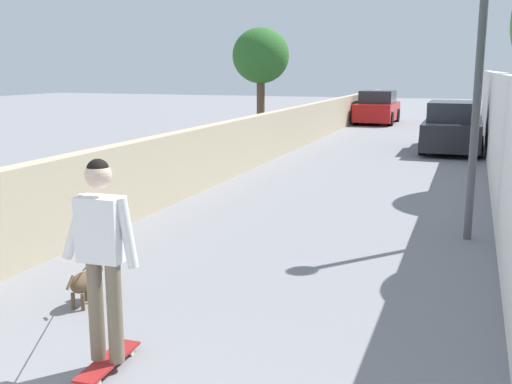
% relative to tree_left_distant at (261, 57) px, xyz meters
% --- Properties ---
extents(ground_plane, '(80.00, 80.00, 0.00)m').
position_rel_tree_left_distant_xyz_m(ground_plane, '(-5.00, -4.61, -2.94)').
color(ground_plane, gray).
extents(wall_left, '(48.00, 0.30, 1.32)m').
position_rel_tree_left_distant_xyz_m(wall_left, '(-7.00, -1.60, -2.28)').
color(wall_left, tan).
rests_on(wall_left, ground).
extents(fence_right, '(48.00, 0.30, 2.44)m').
position_rel_tree_left_distant_xyz_m(fence_right, '(-7.00, -7.62, -1.72)').
color(fence_right, white).
rests_on(fence_right, ground).
extents(tree_left_distant, '(1.96, 1.96, 3.94)m').
position_rel_tree_left_distant_xyz_m(tree_left_distant, '(0.00, 0.00, 0.00)').
color(tree_left_distant, brown).
rests_on(tree_left_distant, ground).
extents(lamp_post, '(0.36, 0.36, 4.11)m').
position_rel_tree_left_distant_xyz_m(lamp_post, '(-10.71, -7.07, -0.11)').
color(lamp_post, '#4C4C51').
rests_on(lamp_post, ground).
extents(skateboard, '(0.81, 0.23, 0.08)m').
position_rel_tree_left_distant_xyz_m(skateboard, '(-16.04, -4.21, -2.88)').
color(skateboard, maroon).
rests_on(skateboard, ground).
extents(person_skateboarder, '(0.24, 0.71, 1.75)m').
position_rel_tree_left_distant_xyz_m(person_skateboarder, '(-16.04, -4.21, -1.83)').
color(person_skateboarder, '#726651').
rests_on(person_skateboarder, skateboard).
extents(dog, '(1.48, 1.17, 1.06)m').
position_rel_tree_left_distant_xyz_m(dog, '(-14.87, -3.17, -2.67)').
color(dog, brown).
rests_on(dog, ground).
extents(car_near, '(4.16, 1.80, 1.54)m').
position_rel_tree_left_distant_xyz_m(car_near, '(-0.24, -6.47, -2.23)').
color(car_near, black).
rests_on(car_near, ground).
extents(car_far, '(3.83, 1.80, 1.54)m').
position_rel_tree_left_distant_xyz_m(car_far, '(8.90, -2.75, -2.23)').
color(car_far, '#B71414').
rests_on(car_far, ground).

